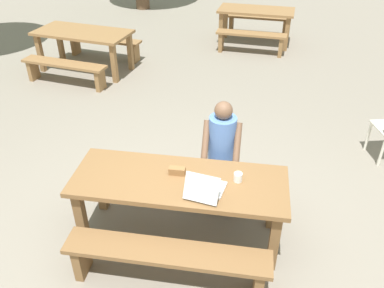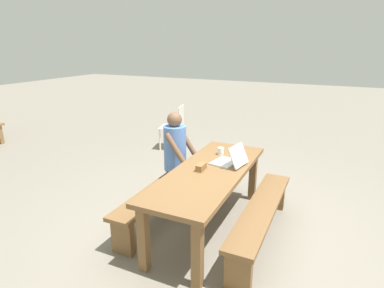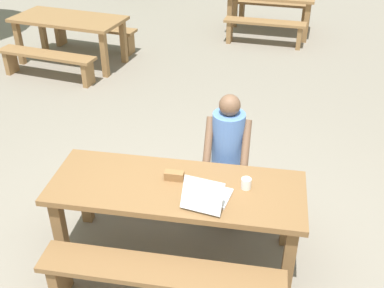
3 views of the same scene
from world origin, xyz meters
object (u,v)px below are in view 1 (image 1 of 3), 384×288
Objects in this scene: picnic_table_rear at (256,15)px; coffee_mug at (238,177)px; small_pouch at (177,171)px; picnic_table_front at (179,188)px; person_seated at (221,149)px; laptop at (205,188)px; picnic_table_mid at (83,37)px.

coffee_mug is at bearing -84.92° from picnic_table_rear.
picnic_table_front is at bearing -67.31° from small_pouch.
person_seated is (0.35, 0.58, 0.10)m from picnic_table_front.
laptop is 0.39m from small_pouch.
small_pouch is at bearing 178.31° from coffee_mug.
small_pouch is (-0.30, 0.24, -0.02)m from laptop.
picnic_table_front is 0.35m from laptop.
picnic_table_rear reaches higher than picnic_table_front.
person_seated reaches higher than laptop.
person_seated is 5.55m from picnic_table_rear.
coffee_mug is 6.06m from picnic_table_rear.
coffee_mug is (0.59, -0.02, 0.01)m from small_pouch.
picnic_table_mid is at bearing -44.82° from laptop.
person_seated is at bearing -85.38° from laptop.
coffee_mug is at bearing -131.48° from laptop.
laptop is (0.27, -0.16, 0.17)m from picnic_table_front.
coffee_mug is at bearing -41.53° from picnic_table_mid.
laptop reaches higher than picnic_table_front.
coffee_mug is at bearing -1.69° from small_pouch.
person_seated is at bearing 111.67° from coffee_mug.
picnic_table_rear is at bearing -82.09° from laptop.
picnic_table_mid is (-2.60, 4.04, 0.03)m from picnic_table_front.
laptop is 5.09m from picnic_table_mid.
picnic_table_mid is (-2.87, 4.20, -0.14)m from laptop.
laptop is at bearing -29.92° from picnic_table_front.
laptop is 0.74m from person_seated.
coffee_mug is at bearing 6.62° from picnic_table_front.
coffee_mug is 0.05× the size of picnic_table_mid.
person_seated is at bearing 58.88° from picnic_table_front.
picnic_table_rear reaches higher than picnic_table_mid.
picnic_table_front is 0.68m from person_seated.
coffee_mug reaches higher than picnic_table_rear.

